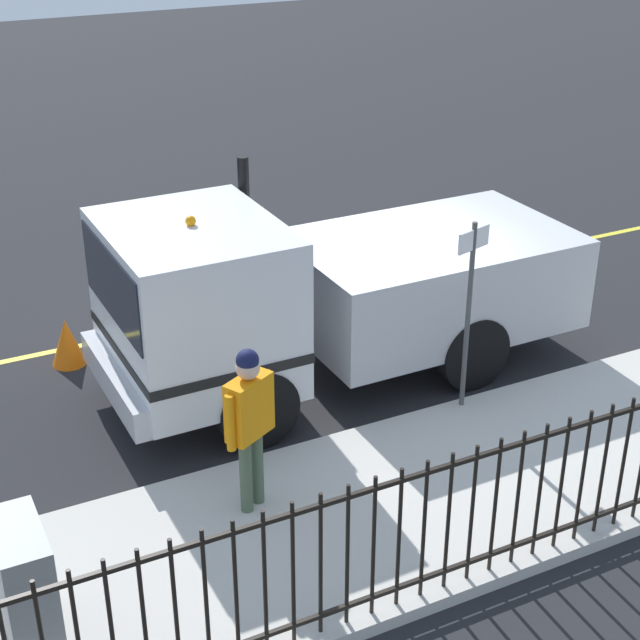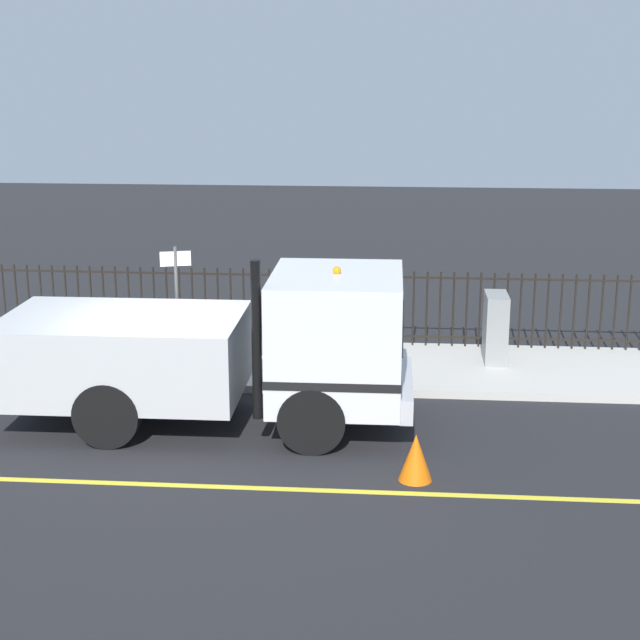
{
  "view_description": "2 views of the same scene",
  "coord_description": "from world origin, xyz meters",
  "views": [
    {
      "loc": [
        9.77,
        -5.77,
        6.14
      ],
      "look_at": [
        1.51,
        -1.62,
        1.58
      ],
      "focal_mm": 54.19,
      "sensor_mm": 36.0,
      "label": 1
    },
    {
      "loc": [
        -13.5,
        -3.44,
        5.28
      ],
      "look_at": [
        1.32,
        -2.2,
        1.36
      ],
      "focal_mm": 54.22,
      "sensor_mm": 36.0,
      "label": 2
    }
  ],
  "objects": [
    {
      "name": "street_sign",
      "position": [
        1.68,
        0.19,
        1.58
      ],
      "size": [
        0.17,
        0.49,
        2.31
      ],
      "color": "#4C4C4C",
      "rests_on": "sidewalk_slab"
    },
    {
      "name": "iron_fence",
      "position": [
        4.24,
        -0.0,
        0.86
      ],
      "size": [
        0.04,
        23.41,
        1.43
      ],
      "color": "black",
      "rests_on": "sidewalk_slab"
    },
    {
      "name": "utility_cabinet",
      "position": [
        3.36,
        -5.19,
        0.75
      ],
      "size": [
        0.83,
        0.39,
        1.23
      ],
      "primitive_type": "cube",
      "color": "gray",
      "rests_on": "sidewalk_slab"
    },
    {
      "name": "sidewalk_slab",
      "position": [
        2.97,
        0.0,
        0.07
      ],
      "size": [
        2.81,
        27.5,
        0.13
      ],
      "primitive_type": "cube",
      "color": "beige",
      "rests_on": "ground"
    },
    {
      "name": "worker_standing",
      "position": [
        2.37,
        -2.81,
        1.22
      ],
      "size": [
        0.44,
        0.59,
        1.78
      ],
      "rotation": [
        0.0,
        0.0,
        2.06
      ],
      "color": "orange",
      "rests_on": "sidewalk_slab"
    },
    {
      "name": "lane_marking",
      "position": [
        -2.11,
        0.0,
        0.0
      ],
      "size": [
        0.12,
        24.75,
        0.01
      ],
      "primitive_type": "cube",
      "color": "yellow",
      "rests_on": "ground"
    },
    {
      "name": "work_truck",
      "position": [
        0.16,
        -1.12,
        1.28
      ],
      "size": [
        2.35,
        6.13,
        2.74
      ],
      "rotation": [
        0.0,
        0.0,
        3.15
      ],
      "color": "white",
      "rests_on": "ground"
    },
    {
      "name": "ground_plane",
      "position": [
        0.0,
        0.0,
        0.0
      ],
      "size": [
        60.5,
        60.5,
        0.0
      ],
      "primitive_type": "plane",
      "color": "#232326",
      "rests_on": "ground"
    },
    {
      "name": "traffic_cone",
      "position": [
        -1.68,
        -3.71,
        0.32
      ],
      "size": [
        0.44,
        0.44,
        0.64
      ],
      "primitive_type": "cone",
      "color": "orange",
      "rests_on": "ground"
    }
  ]
}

